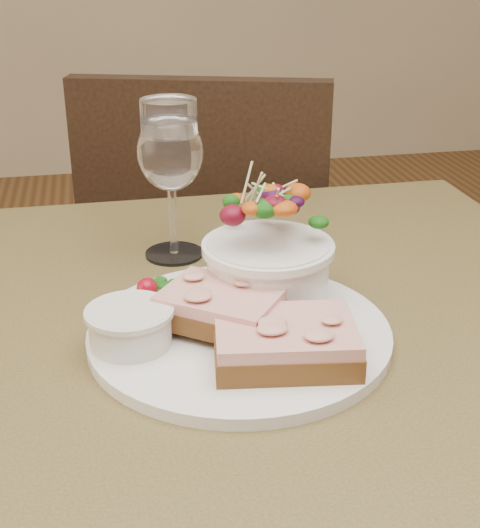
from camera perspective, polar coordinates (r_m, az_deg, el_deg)
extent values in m
cube|color=#43381C|center=(0.74, 0.70, -6.16)|extent=(0.80, 0.80, 0.04)
cylinder|color=black|center=(1.31, 12.33, -11.20)|extent=(0.05, 0.05, 0.71)
cube|color=black|center=(1.50, -1.78, -1.61)|extent=(0.52, 0.52, 0.04)
cube|color=black|center=(1.24, -3.03, 3.90)|extent=(0.41, 0.16, 0.45)
cube|color=black|center=(1.61, -1.68, -8.81)|extent=(0.45, 0.45, 0.45)
cylinder|color=white|center=(0.71, -0.05, -5.38)|extent=(0.29, 0.29, 0.01)
cube|color=#442A12|center=(0.66, 3.52, -6.48)|extent=(0.14, 0.11, 0.02)
cube|color=beige|center=(0.65, 3.55, -5.19)|extent=(0.13, 0.11, 0.01)
cube|color=#442A12|center=(0.70, -1.47, -3.74)|extent=(0.14, 0.13, 0.02)
cube|color=beige|center=(0.69, -1.48, -2.61)|extent=(0.13, 0.13, 0.01)
cylinder|color=silver|center=(0.68, -8.52, -4.82)|extent=(0.08, 0.08, 0.04)
cylinder|color=brown|center=(0.67, -8.60, -3.70)|extent=(0.07, 0.07, 0.01)
cylinder|color=white|center=(0.75, 2.16, -0.44)|extent=(0.12, 0.12, 0.06)
ellipsoid|color=#0F370A|center=(0.73, 2.23, 3.55)|extent=(0.11, 0.11, 0.06)
ellipsoid|color=#0F370A|center=(0.78, -6.16, -1.81)|extent=(0.04, 0.04, 0.01)
sphere|color=maroon|center=(0.76, -7.22, -1.89)|extent=(0.02, 0.02, 0.02)
cylinder|color=white|center=(0.89, -5.12, 0.81)|extent=(0.07, 0.07, 0.00)
cylinder|color=white|center=(0.88, -5.23, 3.62)|extent=(0.01, 0.01, 0.09)
ellipsoid|color=white|center=(0.85, -5.44, 8.66)|extent=(0.08, 0.08, 0.09)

